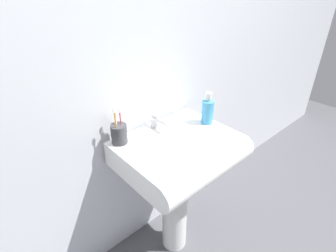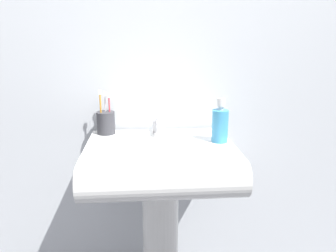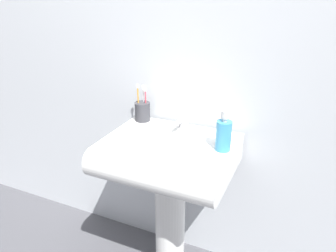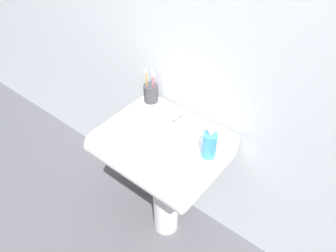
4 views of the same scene
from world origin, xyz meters
TOP-DOWN VIEW (x-y plane):
  - ground_plane at (0.00, 0.00)m, footprint 6.00×6.00m
  - wall_back at (0.00, 0.26)m, footprint 5.00×0.05m
  - sink_pedestal at (0.00, 0.00)m, footprint 0.15×0.15m
  - sink_basin at (0.00, -0.05)m, footprint 0.60×0.49m
  - faucet at (0.00, 0.15)m, footprint 0.05×0.13m
  - toothbrush_cup at (-0.23, 0.16)m, footprint 0.08×0.08m
  - soap_bottle at (0.25, 0.01)m, footprint 0.07×0.07m

SIDE VIEW (x-z plane):
  - ground_plane at x=0.00m, z-range 0.00..0.00m
  - sink_pedestal at x=0.00m, z-range 0.00..0.68m
  - sink_basin at x=0.00m, z-range 0.68..0.82m
  - faucet at x=0.00m, z-range 0.82..0.89m
  - toothbrush_cup at x=-0.23m, z-range 0.77..0.97m
  - soap_bottle at x=0.25m, z-range 0.80..0.98m
  - wall_back at x=0.00m, z-range 0.00..2.40m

